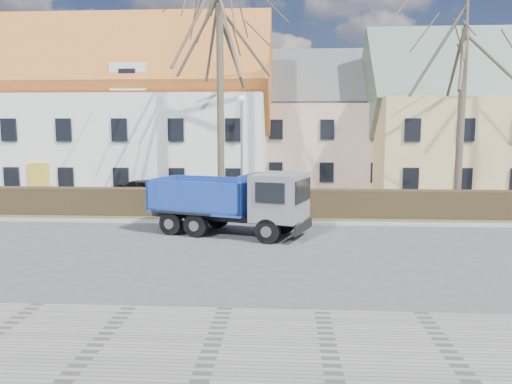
# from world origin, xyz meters

# --- Properties ---
(ground) EXTENTS (120.00, 120.00, 0.00)m
(ground) POSITION_xyz_m (0.00, 0.00, 0.00)
(ground) COLOR #444547
(sidewalk_near) EXTENTS (80.00, 5.00, 0.08)m
(sidewalk_near) POSITION_xyz_m (0.00, -8.50, 0.04)
(sidewalk_near) COLOR gray
(sidewalk_near) RESTS_ON ground
(curb_far) EXTENTS (80.00, 0.30, 0.12)m
(curb_far) POSITION_xyz_m (0.00, 4.60, 0.06)
(curb_far) COLOR #9A9998
(curb_far) RESTS_ON ground
(grass_strip) EXTENTS (80.00, 3.00, 0.10)m
(grass_strip) POSITION_xyz_m (0.00, 6.20, 0.05)
(grass_strip) COLOR #434E2C
(grass_strip) RESTS_ON ground
(hedge) EXTENTS (60.00, 0.90, 1.30)m
(hedge) POSITION_xyz_m (0.00, 6.00, 0.65)
(hedge) COLOR black
(hedge) RESTS_ON ground
(building_white) EXTENTS (26.80, 10.80, 9.50)m
(building_white) POSITION_xyz_m (-13.00, 16.00, 4.75)
(building_white) COLOR silver
(building_white) RESTS_ON ground
(building_pink) EXTENTS (10.80, 8.80, 8.00)m
(building_pink) POSITION_xyz_m (4.00, 20.00, 4.00)
(building_pink) COLOR #CAA78F
(building_pink) RESTS_ON ground
(building_yellow) EXTENTS (18.80, 10.80, 8.50)m
(building_yellow) POSITION_xyz_m (16.00, 17.00, 4.25)
(building_yellow) COLOR tan
(building_yellow) RESTS_ON ground
(tree_1) EXTENTS (9.20, 9.20, 12.65)m
(tree_1) POSITION_xyz_m (-2.00, 8.50, 6.33)
(tree_1) COLOR #4A4133
(tree_1) RESTS_ON ground
(tree_2) EXTENTS (8.00, 8.00, 11.00)m
(tree_2) POSITION_xyz_m (10.00, 8.50, 5.50)
(tree_2) COLOR #4A4133
(tree_2) RESTS_ON ground
(dump_truck) EXTENTS (6.90, 4.28, 2.59)m
(dump_truck) POSITION_xyz_m (-1.10, 2.45, 1.30)
(dump_truck) COLOR navy
(dump_truck) RESTS_ON ground
(streetlight) EXTENTS (0.46, 0.46, 5.84)m
(streetlight) POSITION_xyz_m (-0.78, 7.00, 2.92)
(streetlight) COLOR #999DA1
(streetlight) RESTS_ON ground
(cart_frame) EXTENTS (0.75, 0.56, 0.61)m
(cart_frame) POSITION_xyz_m (-2.67, 4.38, 0.31)
(cart_frame) COLOR silver
(cart_frame) RESTS_ON ground
(parked_car_a) EXTENTS (4.37, 3.05, 1.38)m
(parked_car_a) POSITION_xyz_m (-6.32, 10.20, 0.69)
(parked_car_a) COLOR black
(parked_car_a) RESTS_ON ground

